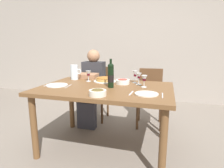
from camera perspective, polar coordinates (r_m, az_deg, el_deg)
ground_plane at (r=2.42m, az=-1.96°, el=-18.71°), size 8.00×8.00×0.00m
back_wall at (r=4.31m, az=7.59°, el=13.98°), size 8.00×0.10×2.80m
dining_table at (r=2.16m, az=-2.08°, el=-3.28°), size 1.50×1.00×0.76m
wine_bottle at (r=2.09m, az=-0.38°, el=2.65°), size 0.07×0.07×0.32m
water_pitcher at (r=2.64m, az=-11.38°, el=3.32°), size 0.16×0.10×0.20m
baked_tart at (r=2.45m, az=-2.15°, el=1.40°), size 0.30×0.30×0.06m
salad_bowl at (r=2.30m, az=3.25°, el=0.82°), size 0.17×0.17×0.06m
olive_bowl at (r=1.77m, az=-4.39°, el=-2.53°), size 0.16×0.16×0.07m
wine_glass_left_diner at (r=2.14m, az=9.80°, el=1.59°), size 0.07×0.07×0.14m
wine_glass_right_diner at (r=2.47m, az=-7.21°, el=3.13°), size 0.07×0.07×0.14m
wine_glass_centre at (r=2.37m, az=7.07°, el=2.93°), size 0.06×0.06×0.15m
wine_glass_spare at (r=2.27m, az=8.20°, el=2.30°), size 0.06×0.06×0.14m
dinner_plate_left_setting at (r=1.84m, az=10.48°, el=-2.98°), size 0.23×0.23×0.01m
dinner_plate_right_setting at (r=2.30m, az=-16.43°, el=-0.33°), size 0.25×0.25×0.01m
fork_left_setting at (r=1.86m, az=5.88°, el=-2.79°), size 0.02×0.16×0.00m
knife_left_setting at (r=1.84m, az=15.14°, el=-3.36°), size 0.02×0.18×0.00m
knife_right_setting at (r=2.22m, az=-13.15°, el=-0.65°), size 0.03×0.18×0.00m
spoon_right_setting at (r=2.37m, az=-19.11°, el=-0.22°), size 0.03×0.16×0.00m
chair_left at (r=3.18m, az=-4.70°, el=-1.55°), size 0.41×0.41×0.87m
diner_left at (r=2.94m, az=-6.26°, el=-0.31°), size 0.35×0.51×1.16m
chair_right at (r=2.96m, az=11.54°, el=-2.80°), size 0.43×0.43×0.87m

